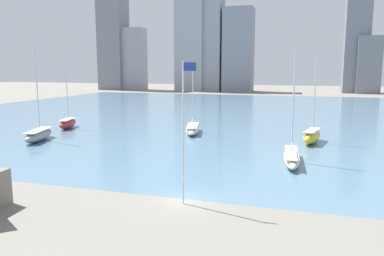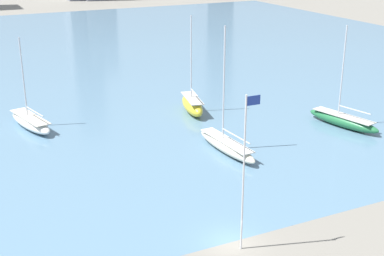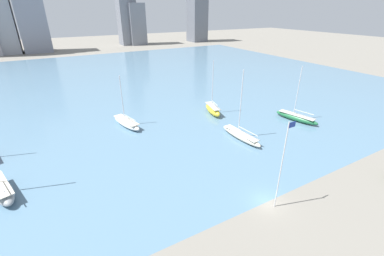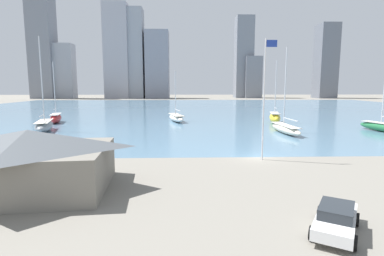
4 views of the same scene
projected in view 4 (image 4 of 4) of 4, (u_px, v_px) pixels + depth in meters
The scene contains 11 objects.
ground_plane at pixel (257, 157), 32.97m from camera, with size 500.00×500.00×0.00m, color gray.
harbor_water at pixel (206, 109), 102.26m from camera, with size 180.00×140.00×0.00m.
boat_shed at pixel (29, 161), 22.06m from camera, with size 11.77×9.37×4.61m.
flag_pole at pixel (265, 96), 30.93m from camera, with size 1.24×0.14×12.54m.
distant_city_skyline at pixel (138, 57), 194.02m from camera, with size 197.35×20.93×72.04m.
sailboat_yellow at pixel (275, 117), 63.83m from camera, with size 3.76×8.23×13.19m.
sailboat_cream at pixel (285, 128), 49.60m from camera, with size 2.61×10.87×14.10m.
sailboat_white at pixel (176, 118), 66.56m from camera, with size 4.66×10.37×11.44m.
sailboat_red at pixel (56, 118), 63.98m from camera, with size 3.76×7.49×12.89m.
sailboat_gray at pixel (44, 126), 51.49m from camera, with size 5.07×9.63×16.09m.
parked_sedan_white at pixel (336, 218), 15.86m from camera, with size 4.10×5.00×1.52m.
Camera 4 is at (-8.19, -31.96, 7.74)m, focal length 28.00 mm.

